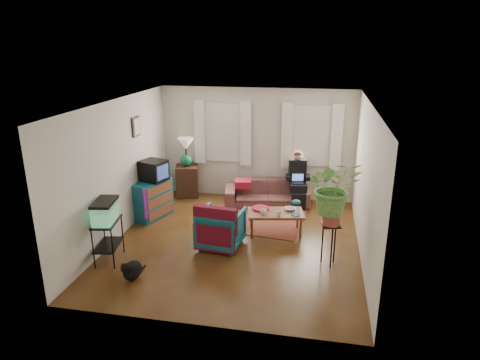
% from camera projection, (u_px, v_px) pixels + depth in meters
% --- Properties ---
extents(floor, '(4.50, 5.00, 0.01)m').
position_uv_depth(floor, '(236.00, 242.00, 8.03)').
color(floor, '#4F2B14').
rests_on(floor, ground).
extents(ceiling, '(4.50, 5.00, 0.01)m').
position_uv_depth(ceiling, '(236.00, 103.00, 7.22)').
color(ceiling, white).
rests_on(ceiling, wall_back).
extents(wall_back, '(4.50, 0.01, 2.60)m').
position_uv_depth(wall_back, '(257.00, 144.00, 9.96)').
color(wall_back, silver).
rests_on(wall_back, floor).
extents(wall_front, '(4.50, 0.01, 2.60)m').
position_uv_depth(wall_front, '(196.00, 237.00, 5.30)').
color(wall_front, silver).
rests_on(wall_front, floor).
extents(wall_left, '(0.01, 5.00, 2.60)m').
position_uv_depth(wall_left, '(119.00, 169.00, 8.03)').
color(wall_left, silver).
rests_on(wall_left, floor).
extents(wall_right, '(0.01, 5.00, 2.60)m').
position_uv_depth(wall_right, '(366.00, 184.00, 7.23)').
color(wall_right, silver).
rests_on(wall_right, floor).
extents(window_left, '(1.08, 0.04, 1.38)m').
position_uv_depth(window_left, '(223.00, 132.00, 10.00)').
color(window_left, white).
rests_on(window_left, wall_back).
extents(window_right, '(1.08, 0.04, 1.38)m').
position_uv_depth(window_right, '(312.00, 136.00, 9.64)').
color(window_right, white).
rests_on(window_right, wall_back).
extents(curtains_left, '(1.36, 0.06, 1.50)m').
position_uv_depth(curtains_left, '(222.00, 133.00, 9.93)').
color(curtains_left, white).
rests_on(curtains_left, wall_back).
extents(curtains_right, '(1.36, 0.06, 1.50)m').
position_uv_depth(curtains_right, '(312.00, 137.00, 9.56)').
color(curtains_right, white).
rests_on(curtains_right, wall_back).
extents(picture_frame, '(0.04, 0.32, 0.40)m').
position_uv_depth(picture_frame, '(136.00, 127.00, 8.61)').
color(picture_frame, '#3D2616').
rests_on(picture_frame, wall_left).
extents(area_rug, '(2.18, 1.83, 0.01)m').
position_uv_depth(area_rug, '(254.00, 219.00, 9.05)').
color(area_rug, maroon).
rests_on(area_rug, floor).
extents(sofa, '(2.01, 1.07, 0.75)m').
position_uv_depth(sofa, '(267.00, 189.00, 9.77)').
color(sofa, brown).
rests_on(sofa, floor).
extents(seated_person, '(0.57, 0.66, 1.14)m').
position_uv_depth(seated_person, '(298.00, 181.00, 9.70)').
color(seated_person, black).
rests_on(seated_person, sofa).
extents(side_table, '(0.64, 0.64, 0.75)m').
position_uv_depth(side_table, '(187.00, 181.00, 10.30)').
color(side_table, '#371E14').
rests_on(side_table, floor).
extents(table_lamp, '(0.48, 0.48, 0.69)m').
position_uv_depth(table_lamp, '(186.00, 153.00, 10.08)').
color(table_lamp, white).
rests_on(table_lamp, side_table).
extents(dresser, '(0.71, 0.99, 0.80)m').
position_uv_depth(dresser, '(152.00, 199.00, 9.06)').
color(dresser, '#136E74').
rests_on(dresser, floor).
extents(crt_tv, '(0.61, 0.58, 0.43)m').
position_uv_depth(crt_tv, '(154.00, 170.00, 8.93)').
color(crt_tv, black).
rests_on(crt_tv, dresser).
extents(aquarium_stand, '(0.47, 0.70, 0.73)m').
position_uv_depth(aquarium_stand, '(108.00, 241.00, 7.27)').
color(aquarium_stand, black).
rests_on(aquarium_stand, floor).
extents(aquarium, '(0.42, 0.64, 0.38)m').
position_uv_depth(aquarium, '(105.00, 211.00, 7.09)').
color(aquarium, '#7FD899').
rests_on(aquarium, aquarium_stand).
extents(black_cat, '(0.34, 0.46, 0.36)m').
position_uv_depth(black_cat, '(132.00, 268.00, 6.75)').
color(black_cat, black).
rests_on(black_cat, floor).
extents(armchair, '(0.83, 0.79, 0.77)m').
position_uv_depth(armchair, '(221.00, 226.00, 7.78)').
color(armchair, '#105A64').
rests_on(armchair, floor).
extents(serape_throw, '(0.79, 0.27, 0.64)m').
position_uv_depth(serape_throw, '(215.00, 225.00, 7.46)').
color(serape_throw, '#9E0A0A').
rests_on(serape_throw, armchair).
extents(coffee_table, '(1.16, 0.77, 0.44)m').
position_uv_depth(coffee_table, '(275.00, 222.00, 8.35)').
color(coffee_table, brown).
rests_on(coffee_table, floor).
extents(cup_a, '(0.14, 0.14, 0.10)m').
position_uv_depth(cup_a, '(263.00, 212.00, 8.17)').
color(cup_a, white).
rests_on(cup_a, coffee_table).
extents(cup_b, '(0.11, 0.11, 0.09)m').
position_uv_depth(cup_b, '(279.00, 213.00, 8.10)').
color(cup_b, beige).
rests_on(cup_b, coffee_table).
extents(bowl, '(0.25, 0.25, 0.05)m').
position_uv_depth(bowl, '(290.00, 209.00, 8.36)').
color(bowl, white).
rests_on(bowl, coffee_table).
extents(snack_tray, '(0.39, 0.39, 0.04)m').
position_uv_depth(snack_tray, '(260.00, 208.00, 8.41)').
color(snack_tray, '#B21414').
rests_on(snack_tray, coffee_table).
extents(birdcage, '(0.20, 0.20, 0.31)m').
position_uv_depth(birdcage, '(296.00, 207.00, 8.09)').
color(birdcage, '#115B6B').
rests_on(birdcage, coffee_table).
extents(plant_stand, '(0.38, 0.38, 0.73)m').
position_uv_depth(plant_stand, '(330.00, 244.00, 7.14)').
color(plant_stand, black).
rests_on(plant_stand, floor).
extents(potted_plant, '(0.99, 0.91, 0.93)m').
position_uv_depth(potted_plant, '(333.00, 196.00, 6.87)').
color(potted_plant, '#599947').
rests_on(potted_plant, plant_stand).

